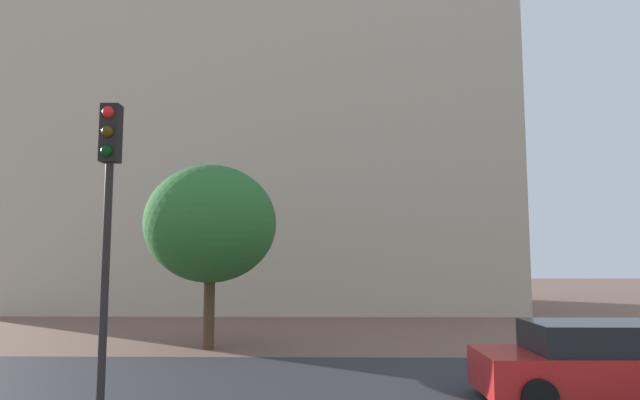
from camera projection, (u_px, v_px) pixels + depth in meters
ground_plane at (329, 378)px, 12.54m from camera, size 120.00×120.00×0.00m
street_asphalt_strip at (329, 384)px, 11.90m from camera, size 120.00×6.47×0.00m
landmark_building at (269, 113)px, 32.88m from camera, size 26.67×13.16×38.01m
car_red at (598, 364)px, 10.48m from camera, size 4.53×2.08×1.50m
traffic_light_pole at (108, 205)px, 8.30m from camera, size 0.28×0.34×5.09m
tree_curb_far at (211, 224)px, 16.87m from camera, size 4.01×4.01×5.59m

